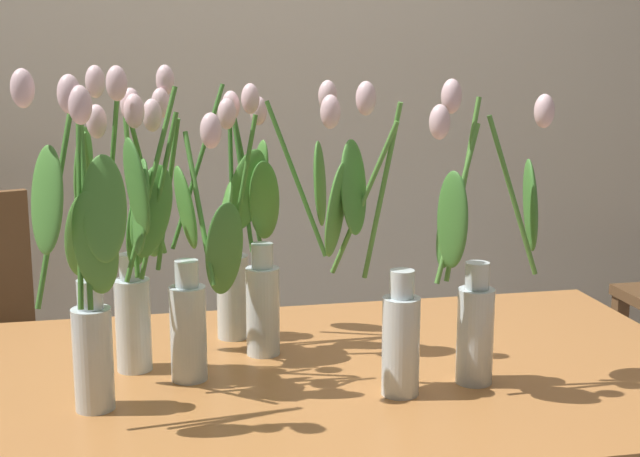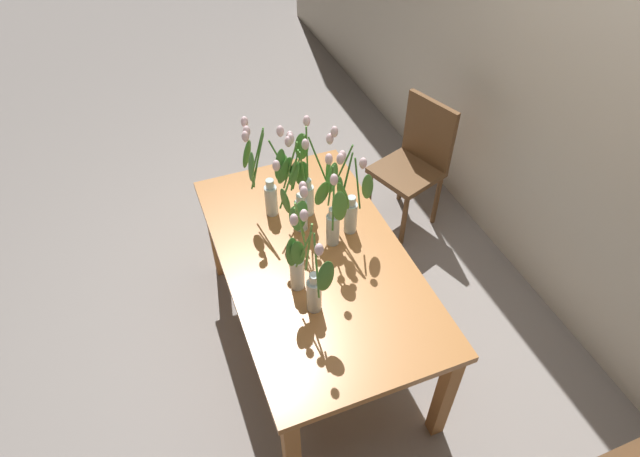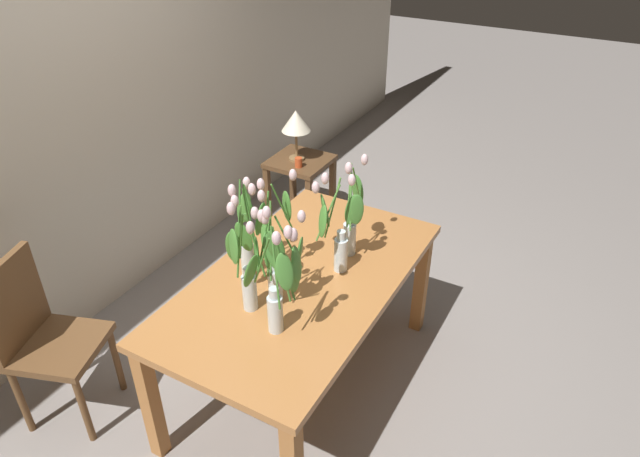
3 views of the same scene
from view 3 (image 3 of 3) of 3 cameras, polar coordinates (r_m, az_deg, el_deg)
ground_plane at (r=3.36m, az=-1.63°, el=-14.95°), size 18.00×18.00×0.00m
room_wall_rear at (r=3.52m, az=-24.32°, el=11.00°), size 9.00×0.10×2.70m
dining_table at (r=2.91m, az=-1.83°, el=-6.27°), size 1.60×0.90×0.74m
tulip_vase_0 at (r=2.56m, az=-7.25°, el=-4.11°), size 0.20×0.25×0.58m
tulip_vase_1 at (r=2.76m, az=-7.04°, el=-0.78°), size 0.25×0.22×0.58m
tulip_vase_2 at (r=2.78m, az=1.53°, el=-1.13°), size 0.18×0.13×0.56m
tulip_vase_3 at (r=2.90m, az=3.20°, el=0.82°), size 0.24×0.17×0.56m
tulip_vase_4 at (r=2.77m, az=-4.56°, el=-1.70°), size 0.25×0.11×0.55m
tulip_vase_5 at (r=2.40m, az=-4.26°, el=-6.01°), size 0.17×0.28×0.58m
tulip_vase_6 at (r=2.56m, az=-4.48°, el=-3.61°), size 0.23×0.22×0.58m
dining_chair at (r=3.17m, az=-26.03°, el=-9.39°), size 0.51×0.51×0.93m
side_table at (r=4.52m, az=-1.99°, el=5.56°), size 0.44×0.44×0.55m
table_lamp at (r=4.34m, az=-2.42°, el=10.55°), size 0.22×0.22×0.40m
pillar_candle at (r=4.33m, az=-2.15°, el=6.61°), size 0.06×0.06×0.07m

